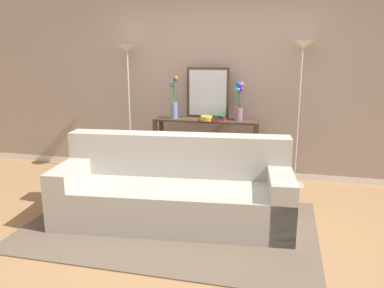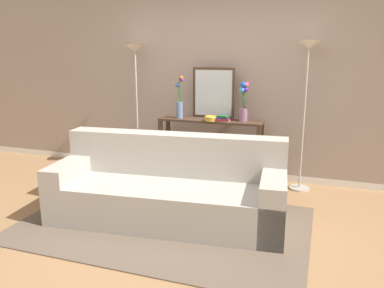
{
  "view_description": "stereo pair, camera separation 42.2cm",
  "coord_description": "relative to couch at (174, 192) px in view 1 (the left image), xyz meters",
  "views": [
    {
      "loc": [
        1.01,
        -3.45,
        1.76
      ],
      "look_at": [
        -0.03,
        0.87,
        0.68
      ],
      "focal_mm": 36.07,
      "sensor_mm": 36.0,
      "label": 1
    },
    {
      "loc": [
        1.42,
        -3.34,
        1.76
      ],
      "look_at": [
        -0.03,
        0.87,
        0.68
      ],
      "focal_mm": 36.07,
      "sensor_mm": 36.0,
      "label": 2
    }
  ],
  "objects": [
    {
      "name": "floor_lamp_left",
      "position": [
        -1.06,
        1.4,
        1.13
      ],
      "size": [
        0.28,
        0.28,
        1.84
      ],
      "color": "#B7B2A8",
      "rests_on": "ground"
    },
    {
      "name": "area_rug",
      "position": [
        0.01,
        -0.16,
        -0.31
      ],
      "size": [
        2.92,
        1.85,
        0.01
      ],
      "color": "brown",
      "rests_on": "ground"
    },
    {
      "name": "fruit_bowl",
      "position": [
        0.1,
        1.26,
        0.58
      ],
      "size": [
        0.19,
        0.19,
        0.06
      ],
      "color": "gold",
      "rests_on": "console_table"
    },
    {
      "name": "vase_tall_flowers",
      "position": [
        -0.38,
        1.33,
        0.77
      ],
      "size": [
        0.12,
        0.11,
        0.57
      ],
      "color": "#6B84AD",
      "rests_on": "console_table"
    },
    {
      "name": "vase_short_flowers",
      "position": [
        0.5,
        1.37,
        0.77
      ],
      "size": [
        0.12,
        0.13,
        0.51
      ],
      "color": "gray",
      "rests_on": "console_table"
    },
    {
      "name": "book_stack",
      "position": [
        0.25,
        1.26,
        0.58
      ],
      "size": [
        0.21,
        0.16,
        0.08
      ],
      "color": "silver",
      "rests_on": "console_table"
    },
    {
      "name": "book_row_under_console",
      "position": [
        -0.33,
        1.35,
        -0.25
      ],
      "size": [
        0.38,
        0.17,
        0.13
      ],
      "color": "slate",
      "rests_on": "ground"
    },
    {
      "name": "wall_mirror",
      "position": [
        0.06,
        1.49,
        0.89
      ],
      "size": [
        0.58,
        0.02,
        0.68
      ],
      "color": "#473323",
      "rests_on": "console_table"
    },
    {
      "name": "ground_plane",
      "position": [
        0.07,
        -0.22,
        -0.32
      ],
      "size": [
        16.0,
        16.0,
        0.02
      ],
      "primitive_type": "cube",
      "color": "#9E754C"
    },
    {
      "name": "console_table",
      "position": [
        0.06,
        1.35,
        0.27
      ],
      "size": [
        1.4,
        0.33,
        0.86
      ],
      "color": "#473323",
      "rests_on": "ground"
    },
    {
      "name": "couch",
      "position": [
        0.0,
        0.0,
        0.0
      ],
      "size": [
        2.49,
        1.13,
        0.88
      ],
      "color": "#ADA89E",
      "rests_on": "ground"
    },
    {
      "name": "back_wall",
      "position": [
        0.07,
        1.72,
        1.19
      ],
      "size": [
        12.0,
        0.15,
        3.01
      ],
      "color": "white",
      "rests_on": "ground"
    },
    {
      "name": "floor_lamp_right",
      "position": [
        1.26,
        1.4,
        1.17
      ],
      "size": [
        0.28,
        0.28,
        1.88
      ],
      "color": "#B7B2A8",
      "rests_on": "ground"
    }
  ]
}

